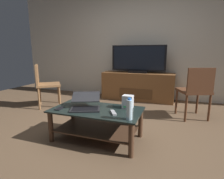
# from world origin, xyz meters

# --- Properties ---
(ground_plane) EXTENTS (7.68, 7.68, 0.00)m
(ground_plane) POSITION_xyz_m (0.00, 0.00, 0.00)
(ground_plane) COLOR brown
(back_wall) EXTENTS (6.40, 0.12, 2.80)m
(back_wall) POSITION_xyz_m (0.00, 2.25, 1.40)
(back_wall) COLOR beige
(back_wall) RESTS_ON ground
(coffee_table) EXTENTS (1.11, 0.60, 0.40)m
(coffee_table) POSITION_xyz_m (-0.04, -0.17, 0.27)
(coffee_table) COLOR black
(coffee_table) RESTS_ON ground
(media_cabinet) EXTENTS (1.62, 0.46, 0.63)m
(media_cabinet) POSITION_xyz_m (0.04, 1.93, 0.31)
(media_cabinet) COLOR brown
(media_cabinet) RESTS_ON ground
(television) EXTENTS (1.21, 0.20, 0.61)m
(television) POSITION_xyz_m (0.04, 1.91, 0.92)
(television) COLOR black
(television) RESTS_ON media_cabinet
(dining_chair) EXTENTS (0.58, 0.58, 0.86)m
(dining_chair) POSITION_xyz_m (1.17, 1.02, 0.50)
(dining_chair) COLOR #59331E
(dining_chair) RESTS_ON ground
(side_chair) EXTENTS (0.62, 0.62, 0.85)m
(side_chair) POSITION_xyz_m (-1.61, 0.76, 0.49)
(side_chair) COLOR brown
(side_chair) RESTS_ON ground
(laptop) EXTENTS (0.47, 0.49, 0.17)m
(laptop) POSITION_xyz_m (-0.18, -0.19, 0.46)
(laptop) COLOR black
(laptop) RESTS_ON coffee_table
(router_box) EXTENTS (0.13, 0.11, 0.16)m
(router_box) POSITION_xyz_m (0.31, -0.00, 0.48)
(router_box) COLOR silver
(router_box) RESTS_ON coffee_table
(water_bottle_near) EXTENTS (0.07, 0.07, 0.23)m
(water_bottle_near) POSITION_xyz_m (0.43, -0.38, 0.51)
(water_bottle_near) COLOR silver
(water_bottle_near) RESTS_ON coffee_table
(cell_phone) EXTENTS (0.08, 0.15, 0.01)m
(cell_phone) POSITION_xyz_m (-0.47, -0.32, 0.40)
(cell_phone) COLOR black
(cell_phone) RESTS_ON coffee_table
(tv_remote) EXTENTS (0.12, 0.16, 0.02)m
(tv_remote) POSITION_xyz_m (0.21, -0.26, 0.41)
(tv_remote) COLOR #99999E
(tv_remote) RESTS_ON coffee_table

